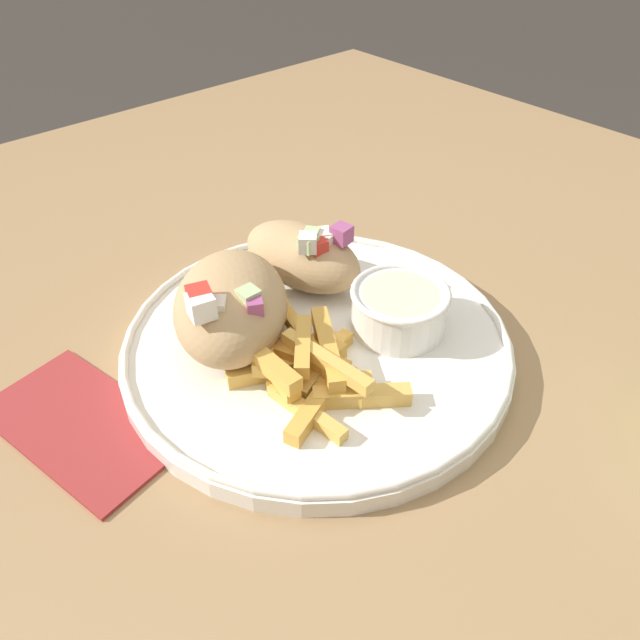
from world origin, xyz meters
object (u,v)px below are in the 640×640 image
object	(u,v)px
fries_pile	(310,368)
sauce_ramekin	(399,307)
pita_sandwich_near	(231,306)
plate	(320,345)
pita_sandwich_far	(303,255)

from	to	relation	value
fries_pile	sauce_ramekin	xyz separation A→B (m)	(0.00, 0.09, 0.01)
pita_sandwich_near	sauce_ramekin	xyz separation A→B (m)	(0.07, 0.10, -0.01)
plate	fries_pile	size ratio (longest dim) A/B	2.19
pita_sandwich_near	fries_pile	size ratio (longest dim) A/B	1.09
pita_sandwich_near	fries_pile	xyz separation A→B (m)	(0.07, 0.01, -0.02)
pita_sandwich_near	fries_pile	bearing A→B (deg)	49.05
plate	fries_pile	bearing A→B (deg)	-51.34
fries_pile	sauce_ramekin	distance (m)	0.09
pita_sandwich_far	pita_sandwich_near	bearing A→B (deg)	-88.06
pita_sandwich_far	fries_pile	bearing A→B (deg)	-49.67
plate	pita_sandwich_far	world-z (taller)	pita_sandwich_far
pita_sandwich_far	sauce_ramekin	bearing A→B (deg)	-2.36
pita_sandwich_near	fries_pile	distance (m)	0.08
plate	sauce_ramekin	distance (m)	0.07
plate	sauce_ramekin	world-z (taller)	sauce_ramekin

